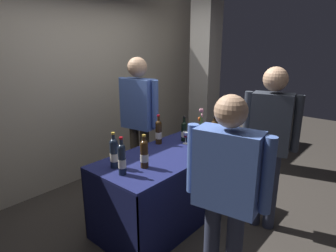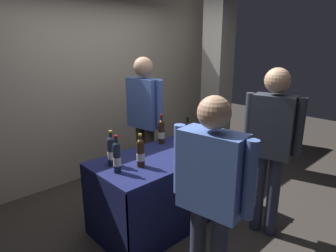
% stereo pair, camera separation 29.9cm
% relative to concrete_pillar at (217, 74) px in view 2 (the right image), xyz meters
% --- Properties ---
extents(ground_plane, '(12.00, 12.00, 0.00)m').
position_rel_concrete_pillar_xyz_m(ground_plane, '(-1.81, -0.76, -1.43)').
color(ground_plane, '#38332D').
extents(back_partition, '(6.14, 0.12, 2.70)m').
position_rel_concrete_pillar_xyz_m(back_partition, '(-1.81, 0.90, -0.08)').
color(back_partition, '#B2A893').
rests_on(back_partition, ground_plane).
extents(concrete_pillar, '(0.36, 0.36, 2.87)m').
position_rel_concrete_pillar_xyz_m(concrete_pillar, '(0.00, 0.00, 0.00)').
color(concrete_pillar, gray).
rests_on(concrete_pillar, ground_plane).
extents(tasting_table, '(1.65, 0.78, 0.79)m').
position_rel_concrete_pillar_xyz_m(tasting_table, '(-1.81, -0.76, -0.89)').
color(tasting_table, '#191E51').
rests_on(tasting_table, ground_plane).
extents(featured_wine_bottle, '(0.08, 0.08, 0.32)m').
position_rel_concrete_pillar_xyz_m(featured_wine_bottle, '(-2.23, -0.84, -0.51)').
color(featured_wine_bottle, '#38230F').
rests_on(featured_wine_bottle, tasting_table).
extents(display_bottle_0, '(0.07, 0.07, 0.35)m').
position_rel_concrete_pillar_xyz_m(display_bottle_0, '(-2.47, -0.80, -0.50)').
color(display_bottle_0, '#192333').
rests_on(display_bottle_0, tasting_table).
extents(display_bottle_1, '(0.07, 0.07, 0.31)m').
position_rel_concrete_pillar_xyz_m(display_bottle_1, '(-1.38, -0.65, -0.52)').
color(display_bottle_1, black).
rests_on(display_bottle_1, tasting_table).
extents(display_bottle_2, '(0.08, 0.08, 0.35)m').
position_rel_concrete_pillar_xyz_m(display_bottle_2, '(-1.65, -0.49, -0.50)').
color(display_bottle_2, '#38230F').
rests_on(display_bottle_2, tasting_table).
extents(display_bottle_3, '(0.08, 0.08, 0.35)m').
position_rel_concrete_pillar_xyz_m(display_bottle_3, '(-2.42, -0.62, -0.50)').
color(display_bottle_3, '#192333').
rests_on(display_bottle_3, tasting_table).
extents(display_bottle_4, '(0.08, 0.08, 0.30)m').
position_rel_concrete_pillar_xyz_m(display_bottle_4, '(-1.14, -0.91, -0.52)').
color(display_bottle_4, '#38230F').
rests_on(display_bottle_4, tasting_table).
extents(wine_glass_near_vendor, '(0.07, 0.07, 0.14)m').
position_rel_concrete_pillar_xyz_m(wine_glass_near_vendor, '(-1.45, -0.72, -0.54)').
color(wine_glass_near_vendor, silver).
rests_on(wine_glass_near_vendor, tasting_table).
extents(flower_vase, '(0.10, 0.10, 0.38)m').
position_rel_concrete_pillar_xyz_m(flower_vase, '(-1.18, -0.77, -0.54)').
color(flower_vase, silver).
rests_on(flower_vase, tasting_table).
extents(vendor_presenter, '(0.27, 0.59, 1.76)m').
position_rel_concrete_pillar_xyz_m(vendor_presenter, '(-1.55, -0.05, -0.37)').
color(vendor_presenter, '#4C4233').
rests_on(vendor_presenter, ground_plane).
extents(taster_foreground_right, '(0.30, 0.54, 1.71)m').
position_rel_concrete_pillar_xyz_m(taster_foreground_right, '(-1.25, -1.63, -0.41)').
color(taster_foreground_right, '#2D3347').
rests_on(taster_foreground_right, ground_plane).
extents(taster_foreground_left, '(0.28, 0.61, 1.61)m').
position_rel_concrete_pillar_xyz_m(taster_foreground_left, '(-2.35, -1.77, -0.47)').
color(taster_foreground_left, '#2D3347').
rests_on(taster_foreground_left, ground_plane).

